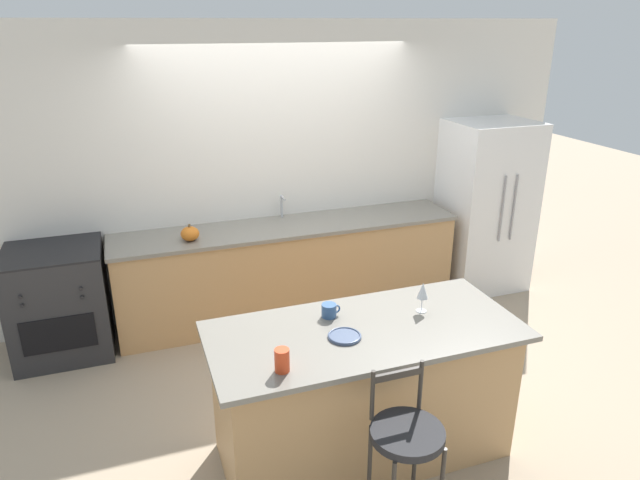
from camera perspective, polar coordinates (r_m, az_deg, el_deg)
name	(u,v)px	position (r m, az deg, el deg)	size (l,w,h in m)	color
ground_plane	(301,328)	(5.37, -1.88, -8.83)	(18.00, 18.00, 0.00)	tan
wall_back	(278,170)	(5.48, -4.24, 7.00)	(6.00, 0.07, 2.70)	silver
back_counter	(289,268)	(5.49, -3.11, -2.86)	(3.23, 0.67, 0.91)	tan
sink_faucet	(282,204)	(5.45, -3.82, 3.61)	(0.02, 0.13, 0.22)	#ADAFB5
kitchen_island	(363,392)	(3.77, 4.36, -14.88)	(1.93, 0.87, 0.93)	tan
refrigerator	(485,206)	(6.17, 16.17, 3.27)	(0.83, 0.74, 1.76)	white
oven_range	(60,302)	(5.29, -24.59, -5.65)	(0.77, 0.72, 0.94)	#28282B
bar_stool_near	(405,451)	(3.20, 8.54, -20.12)	(0.39, 0.39, 1.02)	#332D28
dinner_plate	(345,336)	(3.42, 2.47, -9.58)	(0.20, 0.20, 0.02)	#425170
wine_glass	(423,291)	(3.70, 10.23, -5.06)	(0.07, 0.07, 0.20)	white
coffee_mug	(329,310)	(3.63, 0.94, -7.06)	(0.12, 0.09, 0.09)	#335689
tumbler_cup	(282,360)	(3.10, -3.82, -11.91)	(0.08, 0.08, 0.13)	red
pumpkin_decoration	(190,234)	(5.02, -12.87, 0.62)	(0.16, 0.16, 0.15)	orange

